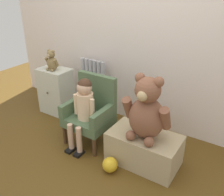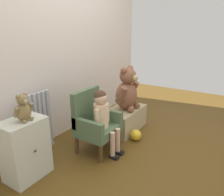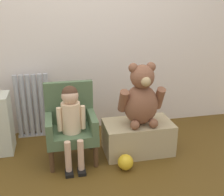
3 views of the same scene
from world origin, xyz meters
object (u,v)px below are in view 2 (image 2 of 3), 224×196
Objects in this scene: radiator at (39,123)px; low_bench at (124,119)px; child_armchair at (95,122)px; small_teddy_bear at (23,109)px; toy_ball at (136,135)px; small_dresser at (25,149)px; large_teddy_bear at (127,91)px; child_figure at (103,113)px.

low_bench is at bearing -29.26° from radiator.
child_armchair is 0.68m from low_bench.
small_teddy_bear is (-1.40, 0.26, 0.55)m from low_bench.
small_teddy_bear is at bearing 155.42° from toy_ball.
child_armchair reaches higher than toy_ball.
large_teddy_bear is (1.43, -0.32, 0.28)m from small_dresser.
low_bench is 0.42m from large_teddy_bear.
large_teddy_bear reaches higher than radiator.
child_armchair reaches higher than radiator.
child_figure is at bearing -24.52° from small_teddy_bear.
radiator is 1.21m from large_teddy_bear.
child_armchair is 2.85× the size of small_teddy_bear.
child_armchair is (0.37, -0.53, 0.00)m from radiator.
radiator is at bearing 38.42° from small_teddy_bear.
child_figure is at bearing -175.54° from large_teddy_bear.
child_figure is 2.94× the size of small_teddy_bear.
low_bench is at bearing -10.73° from small_teddy_bear.
small_dresser is at bearing 154.47° from toy_ball.
small_teddy_bear is (-1.41, 0.29, 0.13)m from large_teddy_bear.
low_bench is 4.67× the size of toy_ball.
low_bench is (1.02, -0.57, -0.20)m from radiator.
small_dresser is 1.36m from toy_ball.
low_bench is 2.62× the size of small_teddy_bear.
large_teddy_bear reaches higher than low_bench.
large_teddy_bear is 2.36× the size of small_teddy_bear.
small_dresser is 0.80× the size of child_figure.
small_teddy_bear is 1.78× the size of toy_ball.
radiator is 4.97× the size of toy_ball.
small_dresser reaches higher than low_bench.
child_figure is 1.12× the size of low_bench.
small_teddy_bear is at bearing -63.06° from small_dresser.
small_dresser is at bearing 116.94° from small_teddy_bear.
child_armchair is at bearing 174.48° from large_teddy_bear.
large_teddy_bear is at bearing -62.35° from low_bench.
low_bench is (0.65, 0.08, -0.33)m from child_figure.
child_figure is 5.23× the size of toy_ball.
child_figure is (0.76, -0.37, 0.19)m from small_dresser.
low_bench is at bearing 6.71° from child_figure.
child_armchair is at bearing 90.00° from child_figure.
radiator is 1.19× the size of large_teddy_bear.
small_teddy_bear reaches higher than small_dresser.
radiator is 0.49m from small_dresser.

